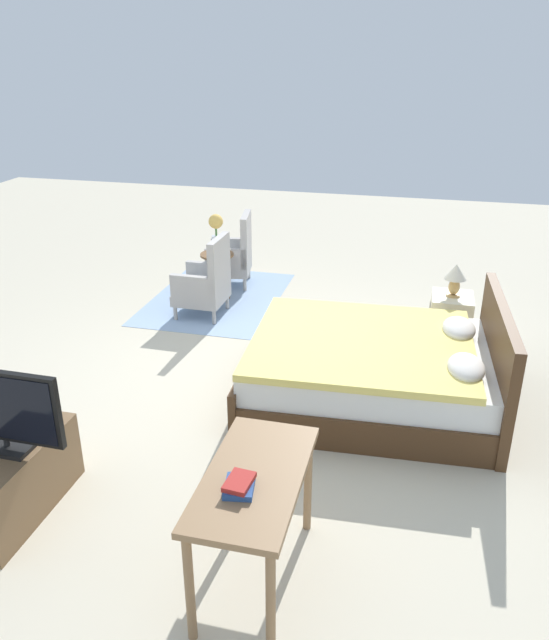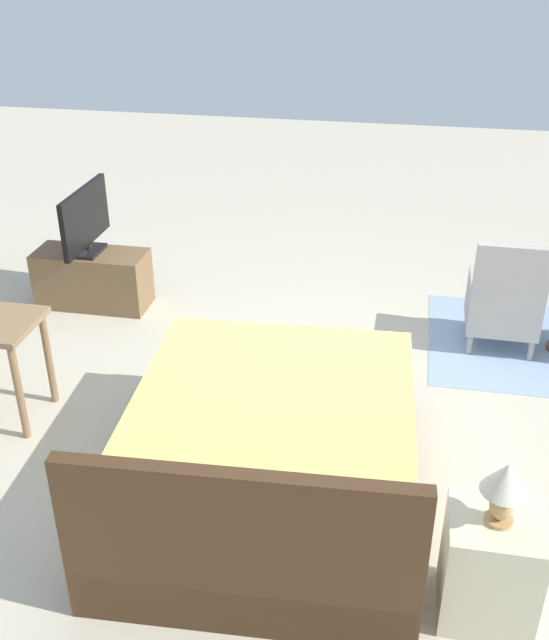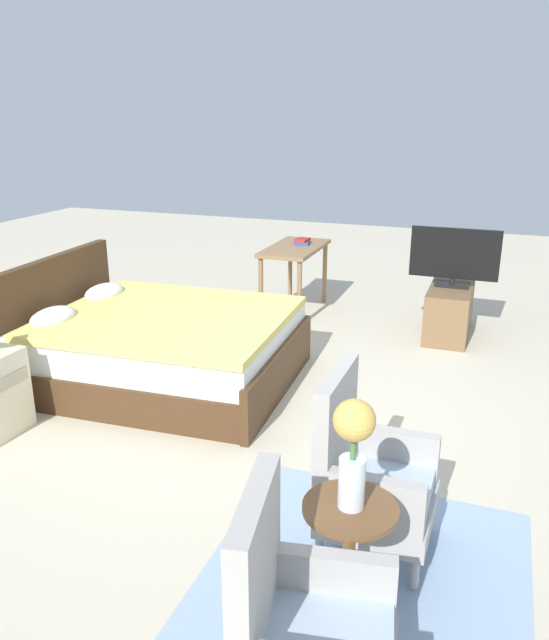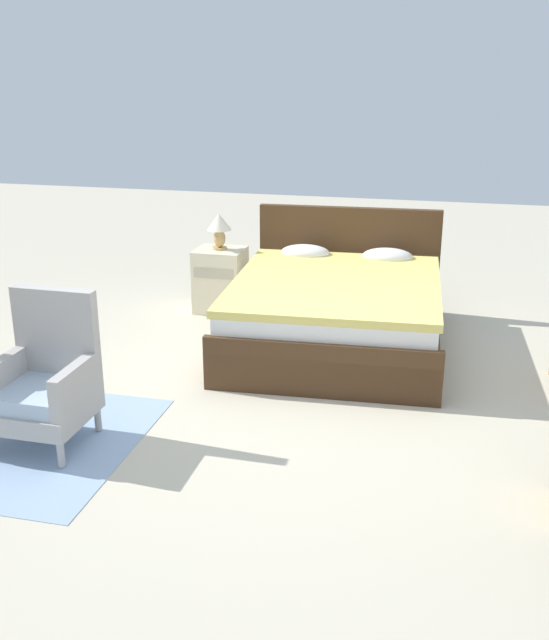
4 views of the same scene
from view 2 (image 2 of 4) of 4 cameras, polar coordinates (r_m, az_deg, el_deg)
ground_plane at (r=5.41m, az=3.56°, el=-5.50°), size 16.00×16.00×0.00m
bed at (r=4.35m, az=-0.42°, el=-10.25°), size 1.76×2.16×0.96m
armchair_by_window_right at (r=6.04m, az=17.09°, el=1.26°), size 0.55×0.55×0.92m
nightstand at (r=3.88m, az=16.07°, el=-17.64°), size 0.44×0.41×0.58m
table_lamp at (r=3.54m, az=17.18°, el=-11.90°), size 0.22×0.22×0.33m
tv_stand at (r=6.67m, az=-13.67°, el=3.08°), size 0.96×0.40×0.49m
tv_flatscreen at (r=6.47m, az=-14.23°, el=7.41°), size 0.20×0.84×0.57m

